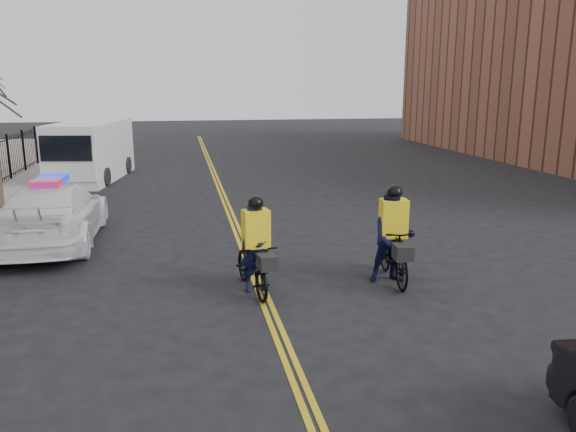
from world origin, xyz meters
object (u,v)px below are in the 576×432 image
at_px(cargo_van, 90,152).
at_px(cyclist_near, 256,258).
at_px(police_cruiser, 53,214).
at_px(cyclist_far, 392,244).

xyz_separation_m(cargo_van, cyclist_near, (5.44, -15.36, -0.56)).
height_order(police_cruiser, cyclist_far, cyclist_far).
height_order(cyclist_near, cyclist_far, cyclist_far).
height_order(police_cruiser, cyclist_near, cyclist_near).
bearing_deg(police_cruiser, cyclist_near, 136.38).
relative_size(police_cruiser, cargo_van, 0.88).
xyz_separation_m(police_cruiser, cargo_van, (-0.57, 10.80, 0.43)).
height_order(cargo_van, cyclist_near, cargo_van).
relative_size(police_cruiser, cyclist_near, 2.66).
bearing_deg(police_cruiser, cyclist_far, 149.33).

